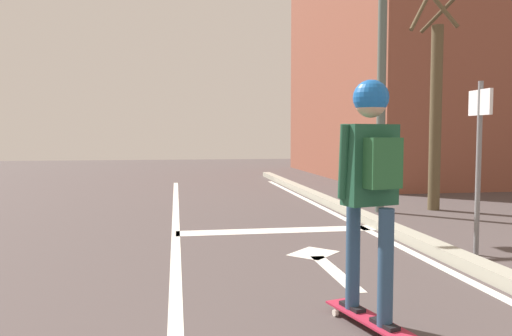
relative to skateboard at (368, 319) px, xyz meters
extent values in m
cube|color=silver|center=(-1.42, 1.58, -0.06)|extent=(0.12, 20.00, 0.01)
cube|color=silver|center=(1.44, 1.58, -0.06)|extent=(0.12, 20.00, 0.01)
cube|color=silver|center=(0.08, 3.81, -0.06)|extent=(3.01, 0.40, 0.01)
cube|color=silver|center=(0.23, 1.48, -0.06)|extent=(0.16, 1.40, 0.01)
cube|color=silver|center=(0.23, 2.33, -0.06)|extent=(0.71, 0.71, 0.01)
cube|color=#9F9D8C|center=(1.69, 1.58, 0.00)|extent=(0.24, 24.00, 0.14)
cube|color=#AD233C|center=(0.00, 0.00, 0.01)|extent=(0.41, 0.89, 0.02)
cube|color=#B2B2B7|center=(-0.08, 0.29, -0.01)|extent=(0.16, 0.09, 0.01)
cylinder|color=silver|center=(-0.17, 0.26, -0.04)|extent=(0.04, 0.06, 0.05)
cylinder|color=silver|center=(0.01, 0.31, -0.04)|extent=(0.04, 0.06, 0.05)
cube|color=#B2B2B7|center=(0.08, -0.29, -0.01)|extent=(0.16, 0.09, 0.01)
cylinder|color=silver|center=(0.17, -0.26, -0.04)|extent=(0.04, 0.06, 0.05)
cylinder|color=navy|center=(-0.05, 0.19, 0.44)|extent=(0.11, 0.11, 0.84)
cube|color=black|center=(-0.05, 0.19, 0.03)|extent=(0.15, 0.26, 0.03)
cylinder|color=navy|center=(0.05, -0.19, 0.44)|extent=(0.11, 0.11, 0.84)
cube|color=black|center=(0.05, -0.19, 0.03)|extent=(0.15, 0.26, 0.03)
cube|color=#1D4F36|center=(0.00, 0.00, 1.15)|extent=(0.43, 0.27, 0.59)
cylinder|color=#1D4F36|center=(-0.21, -0.02, 1.18)|extent=(0.07, 0.12, 0.54)
cylinder|color=#1D4F36|center=(0.19, 0.08, 1.18)|extent=(0.07, 0.10, 0.54)
sphere|color=tan|center=(0.00, 0.00, 1.61)|extent=(0.23, 0.23, 0.23)
sphere|color=#175CB2|center=(0.00, 0.00, 1.64)|extent=(0.26, 0.26, 0.26)
cube|color=#245B33|center=(0.04, -0.14, 1.17)|extent=(0.29, 0.20, 0.36)
cylinder|color=#515F57|center=(2.34, 5.31, 2.74)|extent=(0.16, 0.16, 5.62)
cylinder|color=slate|center=(2.14, 1.94, 0.97)|extent=(0.06, 0.06, 2.07)
cube|color=white|center=(2.14, 1.94, 1.75)|extent=(0.05, 0.44, 0.30)
cylinder|color=brown|center=(3.47, 5.39, 1.68)|extent=(0.22, 0.22, 3.49)
cylinder|color=brown|center=(3.71, 5.56, 3.80)|extent=(0.65, 0.90, 0.86)
cylinder|color=brown|center=(3.29, 5.64, 3.83)|extent=(0.82, 0.63, 1.08)
cylinder|color=brown|center=(3.29, 5.15, 3.79)|extent=(0.71, 0.53, 1.04)
cube|color=brown|center=(10.21, 12.98, 4.40)|extent=(13.24, 10.19, 8.93)
camera|label=1|loc=(-1.40, -3.49, 1.38)|focal=35.17mm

